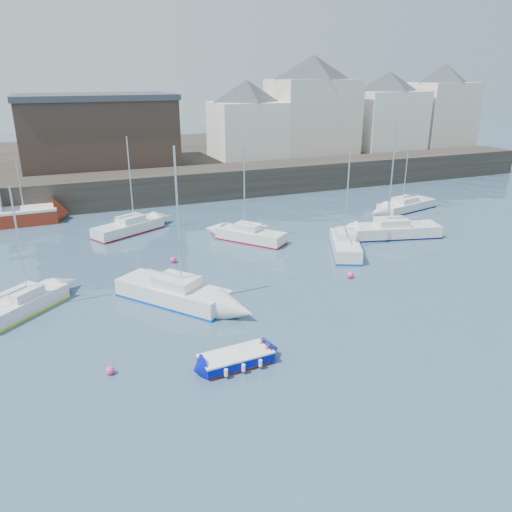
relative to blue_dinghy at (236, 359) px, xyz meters
name	(u,v)px	position (x,y,z in m)	size (l,w,h in m)	color
water	(361,375)	(4.76, -2.83, -0.35)	(220.00, 220.00, 0.00)	#2D4760
quay_wall	(171,186)	(4.76, 32.17, 1.15)	(90.00, 5.00, 3.00)	#28231E
land_strip	(140,161)	(4.76, 50.17, 1.05)	(90.00, 32.00, 2.80)	#28231E
bldg_east_a	(312,104)	(24.76, 39.17, 8.46)	(13.36, 13.36, 11.80)	beige
bldg_east_b	(387,110)	(35.76, 38.67, 7.52)	(11.88, 11.88, 9.95)	white
bldg_east_c	(441,105)	(44.76, 38.67, 8.02)	(11.14, 11.14, 10.95)	beige
bldg_east_d	(247,119)	(15.76, 38.67, 7.01)	(11.14, 11.14, 8.95)	white
warehouse	(98,130)	(-1.24, 40.17, 6.27)	(16.40, 10.40, 7.60)	#3D2D26
blue_dinghy	(236,359)	(0.00, 0.00, 0.00)	(3.39, 1.87, 0.63)	maroon
fishing_boat	(0,213)	(-11.11, 28.67, 0.73)	(8.51, 3.35, 5.59)	maroon
sailboat_a	(22,305)	(-9.04, 9.45, 0.14)	(5.13, 4.90, 7.00)	silver
sailboat_b	(173,292)	(-1.00, 7.69, 0.23)	(5.99, 6.85, 8.93)	silver
sailboat_c	(345,245)	(12.70, 11.24, 0.22)	(4.10, 5.91, 7.48)	silver
sailboat_d	(395,230)	(18.41, 12.95, 0.20)	(7.47, 3.92, 9.09)	silver
sailboat_f	(250,235)	(7.21, 16.28, 0.16)	(4.85, 5.48, 7.24)	silver
sailboat_g	(406,205)	(24.71, 19.45, 0.12)	(6.79, 3.58, 8.21)	silver
sailboat_h	(129,227)	(-1.27, 22.14, 0.16)	(6.27, 4.56, 7.81)	silver
buoy_near	(111,374)	(-5.33, 1.45, -0.35)	(0.39, 0.39, 0.39)	#FF359C
buoy_mid	(350,278)	(10.39, 6.85, -0.35)	(0.44, 0.44, 0.44)	#FF359C
buoy_far	(173,263)	(0.47, 13.93, -0.35)	(0.43, 0.43, 0.43)	#FF359C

